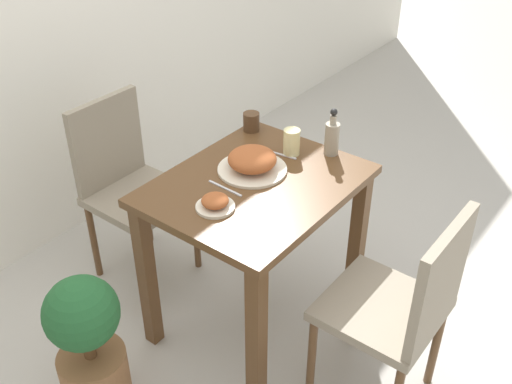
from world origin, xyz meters
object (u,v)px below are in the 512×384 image
object	(u,v)px
chair_far	(127,180)
side_plate	(215,203)
potted_plant_left	(89,346)
juice_glass	(292,142)
drink_cup	(251,122)
food_plate	(252,161)
chair_near	(403,305)
sauce_bottle	(332,137)

from	to	relation	value
chair_far	side_plate	xyz separation A→B (m)	(-0.18, -0.73, 0.27)
chair_far	potted_plant_left	world-z (taller)	chair_far
juice_glass	drink_cup	bearing A→B (deg)	76.01
drink_cup	potted_plant_left	bearing A→B (deg)	-176.16
side_plate	juice_glass	xyz separation A→B (m)	(0.51, 0.01, 0.03)
drink_cup	food_plate	bearing A→B (deg)	-141.34
chair_far	drink_cup	size ratio (longest dim) A/B	10.64
chair_near	sauce_bottle	bearing A→B (deg)	-124.77
chair_far	drink_cup	world-z (taller)	chair_far
drink_cup	potted_plant_left	world-z (taller)	drink_cup
food_plate	drink_cup	world-z (taller)	food_plate
chair_near	drink_cup	size ratio (longest dim) A/B	10.64
chair_near	side_plate	distance (m)	0.78
juice_glass	potted_plant_left	xyz separation A→B (m)	(-1.02, 0.20, -0.50)
food_plate	side_plate	size ratio (longest dim) A/B	1.93
chair_far	drink_cup	xyz separation A→B (m)	(0.40, -0.45, 0.29)
chair_near	juice_glass	world-z (taller)	chair_near
chair_near	food_plate	size ratio (longest dim) A/B	3.18
side_plate	food_plate	bearing A→B (deg)	10.66
juice_glass	sauce_bottle	size ratio (longest dim) A/B	0.54
chair_near	juice_glass	xyz separation A→B (m)	(0.29, 0.71, 0.31)
potted_plant_left	drink_cup	bearing A→B (deg)	3.84
juice_glass	potted_plant_left	size ratio (longest dim) A/B	0.18
chair_far	chair_near	bearing A→B (deg)	-88.51
food_plate	juice_glass	world-z (taller)	juice_glass
chair_far	sauce_bottle	world-z (taller)	sauce_bottle
potted_plant_left	sauce_bottle	bearing A→B (deg)	-16.37
drink_cup	juice_glass	distance (m)	0.28
chair_far	side_plate	size ratio (longest dim) A/B	6.13
chair_far	food_plate	distance (m)	0.74
chair_near	side_plate	bearing A→B (deg)	-72.62
chair_near	chair_far	bearing A→B (deg)	-88.51
chair_near	potted_plant_left	xyz separation A→B (m)	(-0.73, 0.91, -0.19)
drink_cup	juice_glass	bearing A→B (deg)	-103.99
juice_glass	sauce_bottle	world-z (taller)	sauce_bottle
sauce_bottle	potted_plant_left	world-z (taller)	sauce_bottle
food_plate	potted_plant_left	world-z (taller)	food_plate
chair_near	potted_plant_left	world-z (taller)	chair_near
chair_far	food_plate	bearing A→B (deg)	-80.24
juice_glass	potted_plant_left	distance (m)	1.16
juice_glass	food_plate	bearing A→B (deg)	167.27
chair_far	juice_glass	size ratio (longest dim) A/B	7.90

